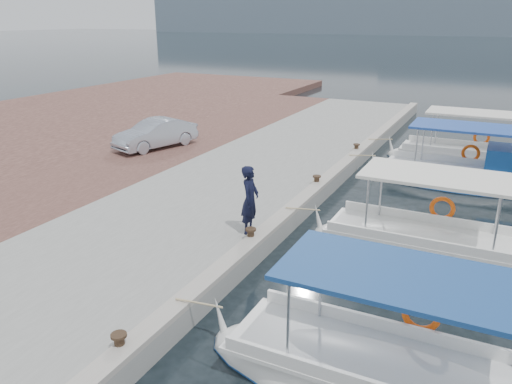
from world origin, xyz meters
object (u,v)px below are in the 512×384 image
fisherman (250,200)px  fishing_caique_c (422,250)px  parked_car (156,134)px  fishing_caique_e (470,162)px  fishing_caique_d (460,180)px

fisherman → fishing_caique_c: bearing=-74.8°
fishing_caique_c → parked_car: (-12.02, 4.59, 0.99)m
fishing_caique_c → fishing_caique_e: (0.47, 9.68, -0.00)m
fishing_caique_c → parked_car: bearing=159.1°
fishing_caique_e → fishing_caique_c: bearing=-92.8°
fishing_caique_c → fishing_caique_e: same height
fishing_caique_e → fisherman: 12.38m
fishing_caique_d → fishing_caique_e: (0.11, 3.11, -0.07)m
fishing_caique_c → parked_car: fishing_caique_c is taller
fishing_caique_e → fisherman: fisherman is taller
fishing_caique_d → fishing_caique_e: 3.11m
fishing_caique_c → parked_car: size_ratio=1.60×
fishing_caique_c → fishing_caique_d: (0.36, 6.57, 0.07)m
fishing_caique_d → parked_car: size_ratio=1.74×
fisherman → parked_car: size_ratio=0.49×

